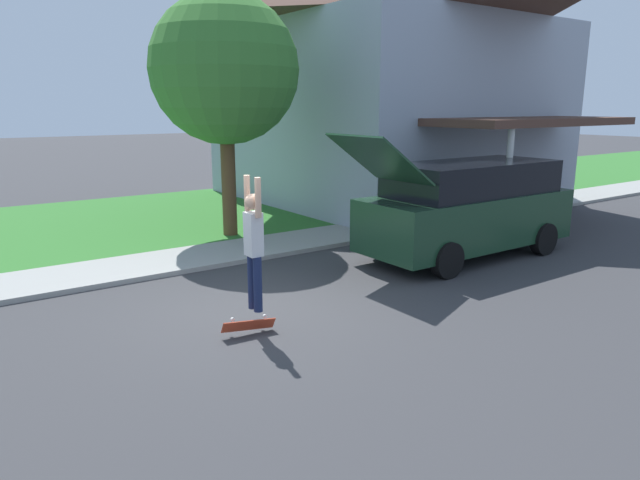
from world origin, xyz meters
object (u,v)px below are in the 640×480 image
object	(u,v)px
suv_parked	(468,207)
skateboarder	(254,242)
lawn_tree_near	(225,70)
skateboard	(249,325)

from	to	relation	value
suv_parked	skateboarder	xyz separation A→B (m)	(1.15, -5.97, 0.25)
lawn_tree_near	skateboarder	bearing A→B (deg)	-23.02
suv_parked	skateboarder	size ratio (longest dim) A/B	2.92
lawn_tree_near	suv_parked	bearing A→B (deg)	36.27
lawn_tree_near	suv_parked	distance (m)	6.59
lawn_tree_near	suv_parked	xyz separation A→B (m)	(4.73, 3.47, -3.01)
suv_parked	skateboard	bearing A→B (deg)	-78.74
suv_parked	skateboard	xyz separation A→B (m)	(1.22, -6.13, -0.96)
skateboarder	lawn_tree_near	bearing A→B (deg)	156.98
lawn_tree_near	skateboard	distance (m)	7.63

